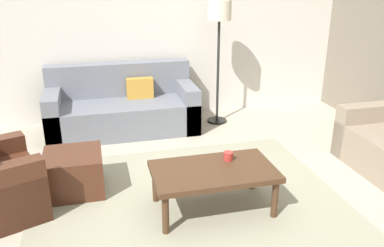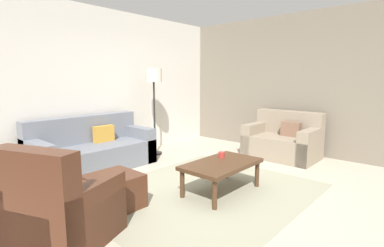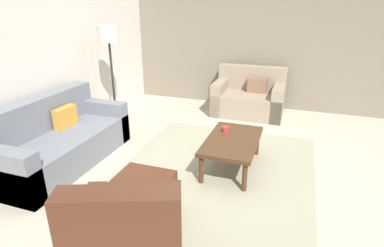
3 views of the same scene
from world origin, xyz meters
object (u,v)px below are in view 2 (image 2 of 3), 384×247
Objects in this scene: coffee_table at (222,166)px; cup at (222,155)px; couch_main at (91,151)px; lamp_standing at (154,84)px; armchair_leather at (59,213)px; couch_loveseat at (284,142)px; ottoman at (114,191)px.

cup is at bearing 36.71° from coffee_table.
couch_main is 1.75m from lamp_standing.
cup is 2.33m from lamp_standing.
cup is (2.19, -0.22, 0.14)m from armchair_leather.
couch_main is at bearing 54.07° from armchair_leather.
cup is at bearing -179.50° from couch_loveseat.
armchair_leather is 0.94× the size of coffee_table.
coffee_table is at bearing -74.71° from couch_main.
lamp_standing is at bearing 126.96° from couch_loveseat.
armchair_leather is 0.83m from ottoman.
lamp_standing is (-1.53, 2.03, 1.11)m from couch_loveseat.
lamp_standing reaches higher than ottoman.
lamp_standing reaches higher than coffee_table.
armchair_leather reaches higher than coffee_table.
lamp_standing is (0.55, 2.05, 0.96)m from cup.
armchair_leather is at bearing 177.35° from couch_loveseat.
couch_main is 1.73m from ottoman.
ottoman is 0.33× the size of lamp_standing.
armchair_leather is (-4.27, 0.20, 0.01)m from couch_loveseat.
ottoman is at bearing 21.43° from armchair_leather.
armchair_leather reaches higher than cup.
lamp_standing reaches higher than couch_loveseat.
couch_loveseat is at bearing 3.95° from coffee_table.
ottoman is (-3.50, 0.50, -0.10)m from couch_loveseat.
armchair_leather is 2.21m from cup.
couch_loveseat reaches higher than cup.
armchair_leather is 11.77× the size of cup.
coffee_table is at bearing -27.94° from ottoman.
couch_loveseat is at bearing -53.04° from lamp_standing.
coffee_table is (-2.26, -0.16, 0.06)m from couch_loveseat.
cup is (0.81, -2.13, 0.15)m from couch_main.
couch_loveseat is 2.78m from lamp_standing.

